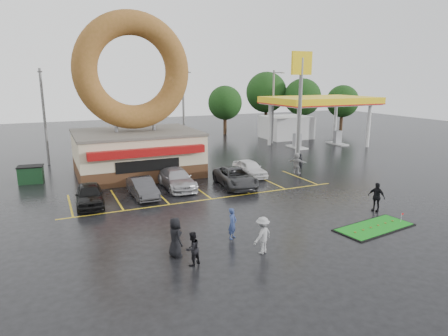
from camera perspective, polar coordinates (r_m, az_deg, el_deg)
name	(u,v)px	position (r m, az deg, el deg)	size (l,w,h in m)	color
ground	(233,214)	(24.65, 1.28, -6.59)	(120.00, 120.00, 0.00)	black
donut_shop	(135,122)	(34.85, -12.55, 6.41)	(10.20, 8.70, 13.50)	#472B19
gas_station	(305,113)	(51.75, 11.43, 7.65)	(12.30, 13.65, 5.90)	silver
shell_sign	(301,86)	(40.22, 10.91, 11.48)	(2.20, 0.36, 10.60)	slate
streetlight_left	(44,115)	(41.01, -24.31, 6.96)	(0.40, 2.21, 9.00)	slate
streetlight_mid	(184,109)	(44.30, -5.78, 8.39)	(0.40, 2.21, 9.00)	slate
streetlight_right	(273,105)	(50.28, 7.07, 8.89)	(0.40, 2.21, 9.00)	slate
tree_far_a	(302,97)	(62.49, 11.15, 9.89)	(5.60, 5.60, 8.00)	#332114
tree_far_b	(342,101)	(64.64, 16.57, 9.12)	(4.90, 4.90, 7.00)	#332114
tree_far_c	(266,92)	(63.66, 6.07, 10.70)	(6.30, 6.30, 9.00)	#332114
tree_far_d	(225,103)	(58.27, 0.14, 9.29)	(4.90, 4.90, 7.00)	#332114
car_black	(90,195)	(27.48, -18.66, -3.65)	(1.70, 4.23, 1.44)	black
car_dgrey	(143,188)	(28.38, -11.56, -2.79)	(1.44, 4.12, 1.36)	#323134
car_silver	(177,179)	(30.26, -6.78, -1.53)	(2.04, 5.02, 1.46)	#A4A3A8
car_grey	(235,177)	(30.54, 1.63, -1.33)	(2.37, 5.14, 1.43)	#313234
car_white	(250,168)	(33.66, 3.68, -0.04)	(1.64, 4.08, 1.39)	silver
person_blue	(232,223)	(20.85, 1.22, -7.91)	(0.60, 0.39, 1.64)	navy
person_blackjkt	(192,249)	(18.14, -4.54, -11.41)	(0.75, 0.59, 1.55)	black
person_hoodie	(262,235)	(19.25, 5.52, -9.53)	(1.16, 0.67, 1.80)	gray
person_bystander	(175,237)	(18.97, -6.98, -9.77)	(0.93, 0.60, 1.90)	black
person_cameraman	(376,197)	(26.69, 20.93, -3.87)	(1.08, 0.45, 1.84)	black
person_walker_near	(297,163)	(35.23, 10.36, 0.72)	(1.70, 0.54, 1.83)	#979699
person_walker_far	(300,162)	(36.17, 10.76, 0.80)	(0.57, 0.37, 1.56)	black
dumpster	(31,175)	(35.06, -25.86, -0.88)	(1.80, 1.20, 1.30)	#1A4524
putting_green	(374,227)	(24.00, 20.70, -7.92)	(4.95, 2.69, 0.59)	black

